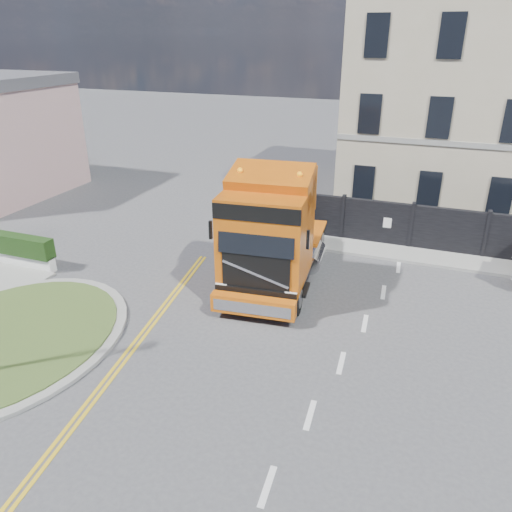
% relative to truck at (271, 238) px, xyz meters
% --- Properties ---
extents(ground, '(120.00, 120.00, 0.00)m').
position_rel_truck_xyz_m(ground, '(0.48, -3.29, -2.02)').
color(ground, '#424244').
rests_on(ground, ground).
extents(traffic_island, '(6.80, 6.80, 0.17)m').
position_rel_truck_xyz_m(traffic_island, '(-6.52, -6.29, -1.94)').
color(traffic_island, gray).
rests_on(traffic_island, ground).
extents(hoarding_fence, '(18.80, 0.25, 2.00)m').
position_rel_truck_xyz_m(hoarding_fence, '(7.03, 5.71, -1.02)').
color(hoarding_fence, black).
rests_on(hoarding_fence, ground).
extents(georgian_building, '(12.30, 10.30, 12.80)m').
position_rel_truck_xyz_m(georgian_building, '(6.48, 13.21, 3.76)').
color(georgian_building, '#B8AA92').
rests_on(georgian_building, ground).
extents(pavement_far, '(20.00, 1.60, 0.12)m').
position_rel_truck_xyz_m(pavement_far, '(6.48, 4.81, -1.96)').
color(pavement_far, gray).
rests_on(pavement_far, ground).
extents(truck, '(3.52, 7.75, 4.50)m').
position_rel_truck_xyz_m(truck, '(0.00, 0.00, 0.00)').
color(truck, black).
rests_on(truck, ground).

